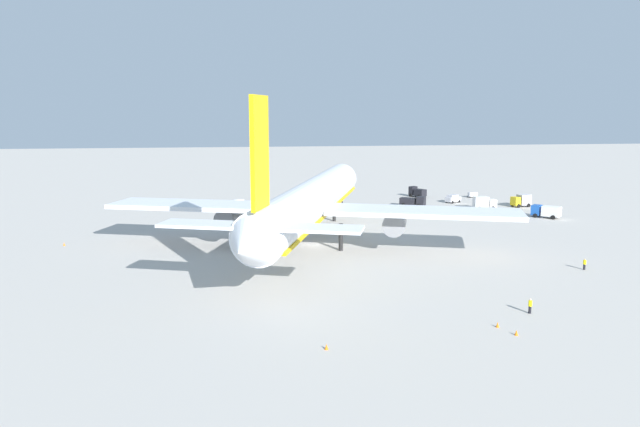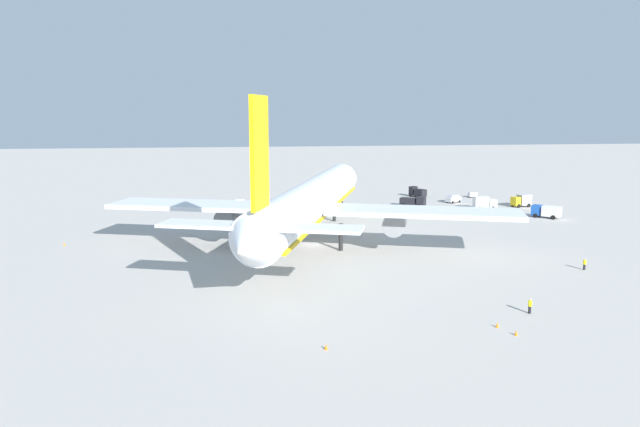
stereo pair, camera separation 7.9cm
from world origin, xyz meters
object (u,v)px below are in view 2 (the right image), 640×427
at_px(service_van, 453,199).
at_px(traffic_cone_3, 326,347).
at_px(ground_worker_0, 342,201).
at_px(traffic_cone_2, 64,244).
at_px(baggage_cart_0, 239,201).
at_px(traffic_cone_0, 516,333).
at_px(traffic_cone_1, 497,325).
at_px(ground_worker_1, 585,264).
at_px(ground_worker_2, 530,306).
at_px(service_truck_0, 484,203).
at_px(service_truck_4, 546,211).
at_px(airliner, 311,202).
at_px(baggage_cart_1, 473,195).
at_px(service_truck_1, 522,200).
at_px(service_truck_3, 417,192).
at_px(service_truck_5, 413,201).
at_px(ground_worker_4, 338,202).

bearing_deg(service_van, traffic_cone_3, 152.05).
height_order(ground_worker_0, traffic_cone_2, ground_worker_0).
distance_m(baggage_cart_0, traffic_cone_0, 95.60).
xyz_separation_m(traffic_cone_1, traffic_cone_3, (-3.10, 18.53, 0.00)).
height_order(ground_worker_0, traffic_cone_1, ground_worker_0).
xyz_separation_m(baggage_cart_0, ground_worker_1, (-69.75, -47.46, 0.16)).
height_order(baggage_cart_0, ground_worker_2, ground_worker_2).
distance_m(service_truck_0, service_truck_4, 15.21).
bearing_deg(airliner, service_truck_4, -69.66).
distance_m(airliner, ground_worker_1, 42.32).
bearing_deg(baggage_cart_1, airliner, 135.80).
xyz_separation_m(service_truck_1, ground_worker_0, (10.07, 41.39, -0.68)).
distance_m(service_truck_0, traffic_cone_2, 89.37).
xyz_separation_m(service_truck_3, ground_worker_2, (-91.30, 16.53, -0.51)).
distance_m(service_truck_4, traffic_cone_1, 71.81).
xyz_separation_m(service_truck_4, service_truck_5, (19.30, 23.22, -0.19)).
xyz_separation_m(ground_worker_1, traffic_cone_0, (-22.27, 21.54, -0.54)).
bearing_deg(traffic_cone_3, service_truck_5, -22.69).
xyz_separation_m(service_truck_4, ground_worker_0, (25.13, 39.30, -0.59)).
bearing_deg(traffic_cone_0, service_truck_4, -31.51).
height_order(ground_worker_4, traffic_cone_3, ground_worker_4).
relative_size(traffic_cone_2, traffic_cone_3, 1.00).
bearing_deg(ground_worker_2, baggage_cart_0, 19.54).
bearing_deg(service_truck_0, ground_worker_4, 71.12).
bearing_deg(baggage_cart_0, airliner, -167.28).
distance_m(service_truck_0, ground_worker_2, 73.75).
height_order(service_truck_3, service_truck_4, service_truck_3).
bearing_deg(traffic_cone_1, service_truck_5, -11.38).
height_order(service_truck_1, ground_worker_4, service_truck_1).
bearing_deg(service_truck_1, traffic_cone_0, 152.48).
distance_m(ground_worker_1, traffic_cone_3, 46.93).
relative_size(service_truck_4, traffic_cone_3, 10.46).
distance_m(baggage_cart_0, ground_worker_2, 91.29).
bearing_deg(ground_worker_1, service_truck_0, -9.01).
relative_size(ground_worker_0, ground_worker_1, 1.07).
bearing_deg(ground_worker_1, ground_worker_0, 18.97).
relative_size(traffic_cone_1, traffic_cone_3, 1.00).
bearing_deg(traffic_cone_2, service_truck_1, -73.86).
bearing_deg(service_van, service_truck_4, -154.33).
xyz_separation_m(ground_worker_0, ground_worker_2, (-81.71, -5.56, -0.02)).
height_order(ground_worker_4, traffic_cone_2, ground_worker_4).
bearing_deg(baggage_cart_0, traffic_cone_2, 144.79).
relative_size(service_truck_0, service_truck_4, 0.90).
relative_size(service_truck_1, traffic_cone_3, 8.86).
height_order(service_van, ground_worker_0, service_van).
relative_size(airliner, service_truck_0, 14.45).
bearing_deg(ground_worker_4, baggage_cart_1, -77.64).
relative_size(service_truck_3, service_truck_4, 0.88).
bearing_deg(baggage_cart_0, service_truck_4, -114.62).
distance_m(service_truck_3, ground_worker_1, 75.02).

